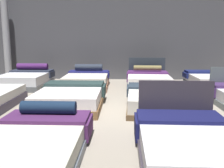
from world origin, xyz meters
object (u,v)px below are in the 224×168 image
object	(u,v)px
bed_1	(36,141)
bed_11	(210,81)
bed_6	(160,100)
bed_10	(148,80)
bed_8	(26,79)
bed_9	(87,80)
support_pillar	(6,39)
bed_5	(71,98)
bed_2	(187,142)

from	to	relation	value
bed_1	bed_11	size ratio (longest dim) A/B	1.07
bed_6	bed_10	xyz separation A→B (m)	(-0.02, 2.78, 0.04)
bed_6	bed_11	size ratio (longest dim) A/B	1.11
bed_1	bed_8	distance (m)	5.98
bed_9	support_pillar	world-z (taller)	support_pillar
bed_1	bed_8	xyz separation A→B (m)	(-2.28, 5.53, 0.07)
bed_1	bed_5	size ratio (longest dim) A/B	1.01
bed_9	bed_10	distance (m)	2.24
bed_10	bed_9	bearing A→B (deg)	-179.20
bed_5	support_pillar	distance (m)	5.75
bed_1	bed_10	bearing A→B (deg)	67.92
bed_11	support_pillar	world-z (taller)	support_pillar
bed_6	bed_11	world-z (taller)	bed_11
bed_10	support_pillar	bearing A→B (deg)	167.36
bed_5	support_pillar	size ratio (longest dim) A/B	0.60
bed_6	bed_8	bearing A→B (deg)	150.78
bed_5	bed_10	world-z (taller)	bed_10
bed_8	support_pillar	size ratio (longest dim) A/B	0.61
bed_8	bed_9	world-z (taller)	bed_8
bed_11	bed_8	bearing A→B (deg)	178.64
bed_11	bed_9	bearing A→B (deg)	178.52
bed_1	bed_11	xyz separation A→B (m)	(4.47, 5.46, 0.05)
bed_6	support_pillar	world-z (taller)	support_pillar
bed_1	bed_2	world-z (taller)	bed_2
bed_6	support_pillar	xyz separation A→B (m)	(-5.86, 4.30, 1.53)
bed_5	bed_9	world-z (taller)	bed_9
bed_8	bed_9	xyz separation A→B (m)	(2.28, -0.01, -0.02)
bed_5	support_pillar	bearing A→B (deg)	130.01
bed_10	bed_2	bearing A→B (deg)	-87.89
bed_6	bed_10	distance (m)	2.78
bed_1	bed_5	bearing A→B (deg)	90.83
bed_5	bed_9	xyz separation A→B (m)	(0.03, 2.78, 0.01)
bed_8	bed_10	size ratio (longest dim) A/B	1.02
bed_9	bed_11	world-z (taller)	bed_9
bed_2	bed_9	world-z (taller)	bed_2
bed_8	bed_11	world-z (taller)	bed_8
bed_5	bed_6	xyz separation A→B (m)	(2.29, -0.05, -0.02)
support_pillar	bed_2	bearing A→B (deg)	-49.92
bed_1	bed_8	size ratio (longest dim) A/B	1.01
bed_5	bed_9	distance (m)	2.78
bed_1	bed_6	distance (m)	3.51
bed_2	bed_11	xyz separation A→B (m)	(2.21, 5.43, 0.03)
bed_1	bed_10	world-z (taller)	bed_10
bed_2	bed_5	distance (m)	3.54
bed_6	bed_8	xyz separation A→B (m)	(-4.53, 2.84, 0.05)
bed_11	support_pillar	size ratio (longest dim) A/B	0.57
bed_1	bed_9	world-z (taller)	bed_9
bed_2	bed_9	bearing A→B (deg)	113.10
bed_2	bed_6	distance (m)	2.65
bed_8	support_pillar	xyz separation A→B (m)	(-1.32, 1.46, 1.48)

